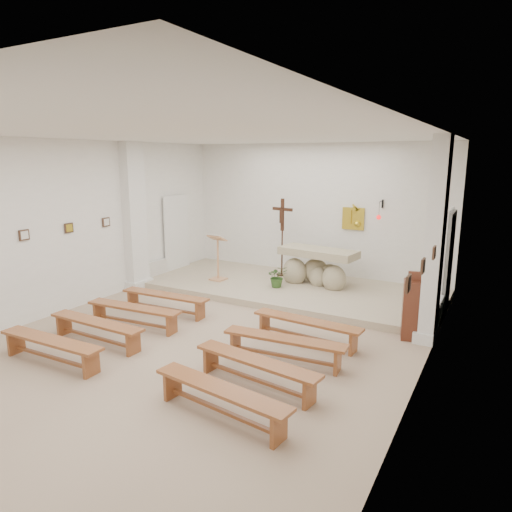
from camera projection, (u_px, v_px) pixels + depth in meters
The scene contains 31 objects.
ground at pixel (204, 342), 7.90m from camera, with size 7.00×10.00×0.00m, color tan.
wall_left at pixel (60, 228), 9.18m from camera, with size 0.02×10.00×3.50m, color white.
wall_right at pixel (422, 267), 5.88m from camera, with size 0.02×10.00×3.50m, color white.
wall_back at pixel (314, 212), 11.80m from camera, with size 7.00×0.02×3.50m, color white.
ceiling at pixel (198, 134), 7.17m from camera, with size 7.00×10.00×0.02m, color silver.
sanctuary_platform at pixel (289, 288), 10.88m from camera, with size 6.98×3.00×0.15m, color #B4A78A.
pilaster_left at pixel (135, 217), 10.84m from camera, with size 0.26×0.55×3.50m, color white.
pilaster_right at pixel (435, 242), 7.65m from camera, with size 0.26×0.55×3.50m, color white.
gold_wall_relief at pixel (353, 219), 11.30m from camera, with size 0.55×0.04×0.55m, color gold.
sanctuary_lamp at pixel (379, 215), 10.72m from camera, with size 0.11×0.36×0.44m.
station_frame_left_front at pixel (24, 235), 8.50m from camera, with size 0.03×0.20×0.20m, color #40291C.
station_frame_left_mid at pixel (69, 228), 9.35m from camera, with size 0.03×0.20×0.20m, color #40291C.
station_frame_left_rear at pixel (106, 222), 10.21m from camera, with size 0.03×0.20×0.20m, color #40291C.
station_frame_right_front at pixel (408, 284), 5.22m from camera, with size 0.03×0.20×0.20m, color #40291C.
station_frame_right_mid at pixel (423, 266), 6.07m from camera, with size 0.03×0.20×0.20m, color #40291C.
station_frame_right_rear at pixel (434, 253), 6.93m from camera, with size 0.03×0.20×0.20m, color #40291C.
radiator_left at pixel (155, 271), 11.78m from camera, with size 0.10×0.85×0.52m, color silver.
radiator_right at pixel (437, 314), 8.54m from camera, with size 0.10×0.85×0.52m, color silver.
altar at pixel (317, 269), 10.90m from camera, with size 1.93×0.95×0.96m.
lectern at pixel (218, 257), 11.23m from camera, with size 0.44×0.38×1.17m.
crucifix_stand at pixel (282, 232), 11.58m from camera, with size 0.60×0.26×1.98m.
potted_plant at pixel (277, 276), 10.68m from camera, with size 0.46×0.40×0.51m, color #2F5522.
donation_pedestal at pixel (412, 309), 7.95m from camera, with size 0.39×0.39×1.23m.
bench_left_front at pixel (165, 299), 9.30m from camera, with size 1.98×0.40×0.42m.
bench_right_front at pixel (307, 325), 7.83m from camera, with size 1.98×0.45×0.42m.
bench_left_second at pixel (134, 311), 8.54m from camera, with size 1.98×0.46×0.42m.
bench_right_second at pixel (284, 344), 7.06m from camera, with size 1.98×0.47×0.42m.
bench_left_third at pixel (96, 327), 7.77m from camera, with size 1.97×0.35×0.42m.
bench_right_third at pixel (256, 366), 6.30m from camera, with size 1.99×0.57×0.42m.
bench_left_fourth at pixel (51, 345), 7.01m from camera, with size 1.97×0.35×0.42m.
bench_right_fourth at pixel (221, 395), 5.53m from camera, with size 1.99×0.57×0.42m.
Camera 1 is at (4.38, -6.05, 3.13)m, focal length 32.00 mm.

